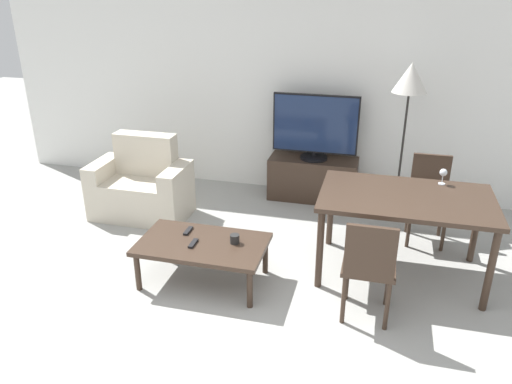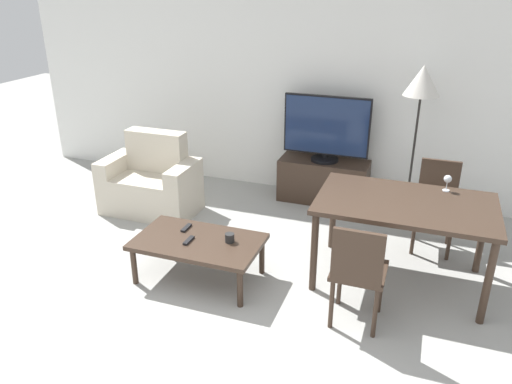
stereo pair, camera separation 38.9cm
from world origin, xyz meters
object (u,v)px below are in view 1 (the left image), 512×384
at_px(remote_primary, 188,231).
at_px(cup_white_near, 235,239).
at_px(wine_glass_left, 443,174).
at_px(floor_lamp, 410,84).
at_px(dining_chair_far, 429,194).
at_px(tv, 315,127).
at_px(remote_secondary, 193,243).
at_px(dining_table, 406,205).
at_px(tv_stand, 313,179).
at_px(coffee_table, 203,246).
at_px(dining_chair_near, 369,264).
at_px(armchair, 142,188).

relative_size(remote_primary, cup_white_near, 1.84).
distance_m(remote_primary, wine_glass_left, 2.33).
bearing_deg(cup_white_near, floor_lamp, 52.70).
distance_m(dining_chair_far, wine_glass_left, 0.55).
distance_m(tv, remote_secondary, 2.25).
height_order(tv, dining_chair_far, tv).
bearing_deg(dining_chair_far, dining_table, -108.68).
relative_size(tv_stand, coffee_table, 0.94).
relative_size(tv, remote_secondary, 6.56).
distance_m(dining_chair_near, wine_glass_left, 1.29).
height_order(dining_table, floor_lamp, floor_lamp).
distance_m(dining_chair_near, cup_white_near, 1.16).
height_order(dining_chair_near, floor_lamp, floor_lamp).
relative_size(dining_table, floor_lamp, 0.86).
xyz_separation_m(floor_lamp, remote_secondary, (-1.69, -1.89, -1.07)).
xyz_separation_m(dining_chair_far, floor_lamp, (-0.28, 0.52, 0.97)).
height_order(remote_secondary, cup_white_near, cup_white_near).
bearing_deg(wine_glass_left, coffee_table, -155.14).
bearing_deg(tv, cup_white_near, -100.98).
height_order(dining_chair_near, remote_secondary, dining_chair_near).
xyz_separation_m(coffee_table, remote_primary, (-0.19, 0.15, 0.05)).
bearing_deg(remote_primary, dining_table, 12.57).
bearing_deg(coffee_table, wine_glass_left, 24.86).
bearing_deg(dining_table, tv_stand, 124.43).
bearing_deg(remote_primary, coffee_table, -38.44).
xyz_separation_m(dining_table, floor_lamp, (-0.03, 1.28, 0.79)).
xyz_separation_m(armchair, dining_chair_near, (2.52, -1.30, 0.17)).
bearing_deg(dining_table, dining_chair_near, -108.68).
bearing_deg(remote_primary, tv_stand, 65.80).
bearing_deg(tv_stand, armchair, -152.55).
relative_size(dining_chair_near, dining_chair_far, 1.00).
height_order(remote_primary, cup_white_near, cup_white_near).
height_order(dining_chair_far, remote_primary, dining_chair_far).
distance_m(armchair, cup_white_near, 1.74).
relative_size(coffee_table, remote_primary, 7.31).
relative_size(tv, floor_lamp, 0.58).
relative_size(tv_stand, cup_white_near, 12.73).
bearing_deg(tv, floor_lamp, -10.58).
distance_m(dining_chair_near, floor_lamp, 2.27).
xyz_separation_m(tv_stand, dining_chair_near, (0.75, -2.22, 0.24)).
relative_size(remote_primary, remote_secondary, 1.00).
bearing_deg(dining_chair_far, wine_glass_left, -82.74).
distance_m(remote_primary, remote_secondary, 0.24).
bearing_deg(remote_secondary, dining_chair_far, 34.76).
xyz_separation_m(floor_lamp, remote_primary, (-1.82, -1.69, -1.07)).
bearing_deg(wine_glass_left, dining_chair_far, 97.26).
xyz_separation_m(tv, wine_glass_left, (1.31, -1.11, -0.02)).
distance_m(armchair, tv_stand, 2.00).
bearing_deg(floor_lamp, coffee_table, -131.52).
xyz_separation_m(coffee_table, dining_chair_far, (1.91, 1.32, 0.15)).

